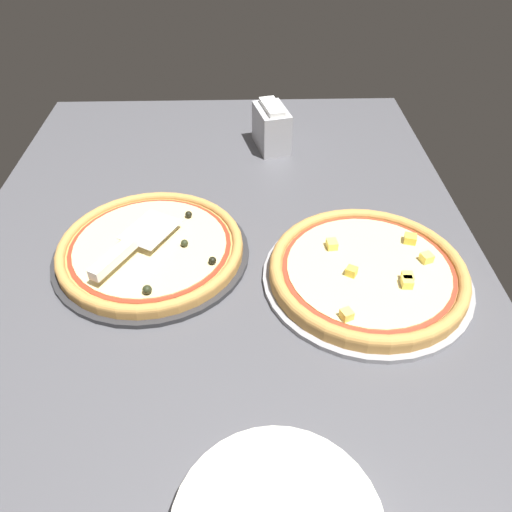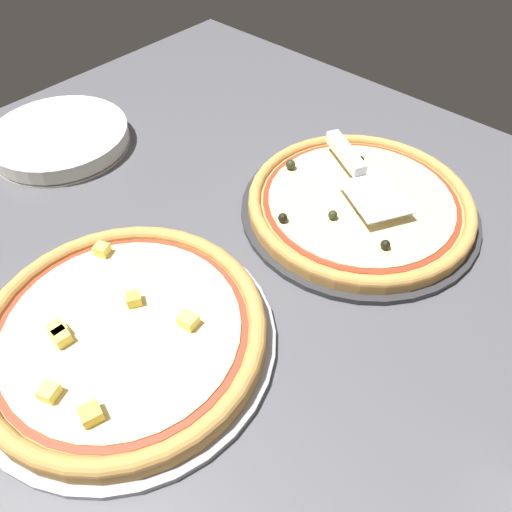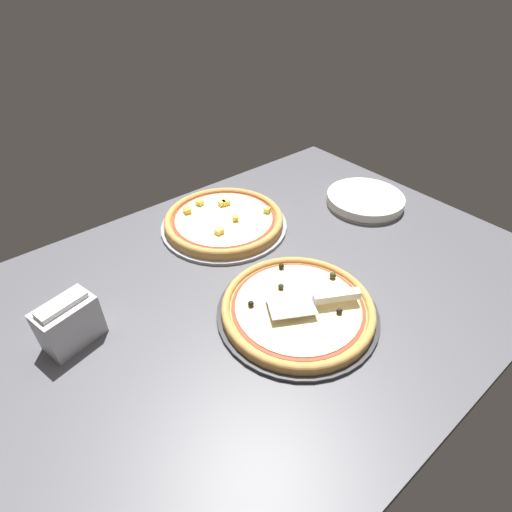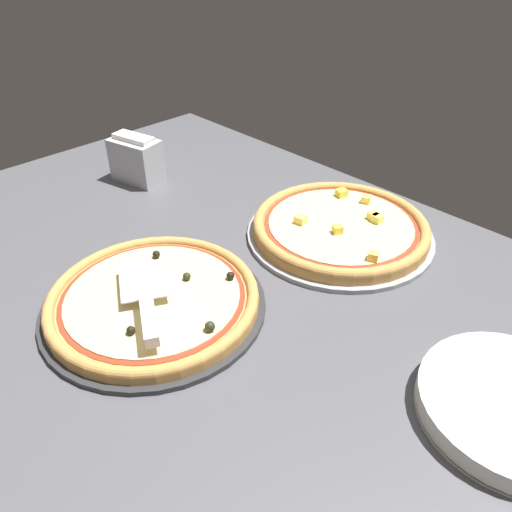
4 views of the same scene
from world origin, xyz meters
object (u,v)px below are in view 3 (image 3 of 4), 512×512
pizza_front (298,307)px  pizza_back (224,220)px  napkin_holder (69,323)px  plate_stack (365,200)px  serving_spatula (323,298)px

pizza_front → pizza_back: 42.29cm
pizza_back → napkin_holder: (-52.40, -15.37, 3.12)cm
pizza_front → plate_stack: bearing=22.5°
serving_spatula → pizza_back: bearing=84.9°
pizza_front → plate_stack: size_ratio=1.42×
pizza_back → plate_stack: (44.55, -19.53, -0.80)cm
plate_stack → napkin_holder: (-96.95, 4.17, 3.91)cm
serving_spatula → plate_stack: bearing=27.9°
pizza_front → serving_spatula: 6.53cm
pizza_back → serving_spatula: size_ratio=1.71×
pizza_front → napkin_holder: (-44.07, 26.10, 3.38)cm
serving_spatula → plate_stack: size_ratio=0.84×
pizza_front → pizza_back: size_ratio=0.99×
serving_spatula → napkin_holder: size_ratio=1.58×
serving_spatula → napkin_holder: bearing=148.3°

